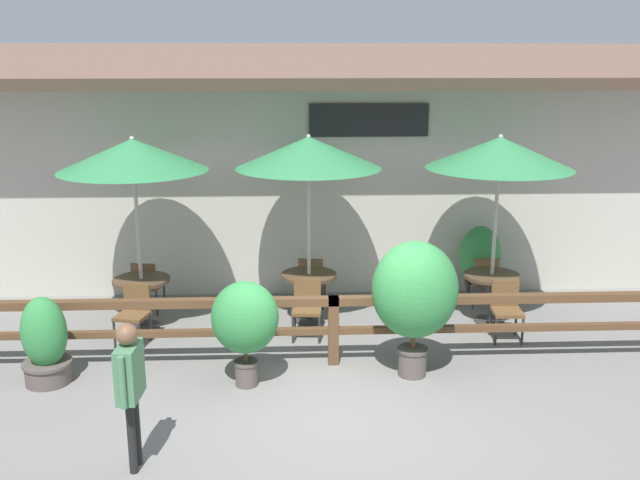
{
  "coord_description": "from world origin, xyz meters",
  "views": [
    {
      "loc": [
        -0.57,
        -7.84,
        4.07
      ],
      "look_at": [
        -0.16,
        1.57,
        1.6
      ],
      "focal_mm": 40.0,
      "sensor_mm": 36.0,
      "label": 1
    }
  ],
  "objects_px": {
    "chair_near_wallside": "(147,284)",
    "potted_plant_corner_fern": "(480,261)",
    "dining_table_middle": "(309,283)",
    "chair_far_wallside": "(484,279)",
    "potted_plant_entrance_palm": "(45,343)",
    "dining_table_far": "(491,284)",
    "chair_far_streetside": "(506,307)",
    "patio_umbrella_middle": "(309,153)",
    "dining_table_near": "(142,289)",
    "potted_plant_tall_tropical": "(245,320)",
    "chair_middle_wallside": "(312,279)",
    "chair_middle_streetside": "(307,306)",
    "potted_plant_small_flowering": "(415,293)",
    "chair_near_streetside": "(134,311)",
    "patio_umbrella_far": "(500,153)",
    "pedestrian": "(130,377)",
    "patio_umbrella_near": "(133,155)"
  },
  "relations": [
    {
      "from": "dining_table_middle",
      "to": "pedestrian",
      "type": "distance_m",
      "value": 4.46
    },
    {
      "from": "potted_plant_tall_tropical",
      "to": "potted_plant_corner_fern",
      "type": "height_order",
      "value": "potted_plant_tall_tropical"
    },
    {
      "from": "chair_middle_streetside",
      "to": "chair_far_streetside",
      "type": "bearing_deg",
      "value": 0.77
    },
    {
      "from": "patio_umbrella_middle",
      "to": "pedestrian",
      "type": "height_order",
      "value": "patio_umbrella_middle"
    },
    {
      "from": "chair_near_streetside",
      "to": "potted_plant_corner_fern",
      "type": "relative_size",
      "value": 0.67
    },
    {
      "from": "dining_table_far",
      "to": "potted_plant_tall_tropical",
      "type": "distance_m",
      "value": 4.21
    },
    {
      "from": "dining_table_near",
      "to": "potted_plant_corner_fern",
      "type": "bearing_deg",
      "value": 10.75
    },
    {
      "from": "chair_near_streetside",
      "to": "chair_far_wallside",
      "type": "bearing_deg",
      "value": 27.72
    },
    {
      "from": "patio_umbrella_far",
      "to": "dining_table_far",
      "type": "bearing_deg",
      "value": 180.0
    },
    {
      "from": "chair_near_streetside",
      "to": "potted_plant_small_flowering",
      "type": "bearing_deg",
      "value": -3.6
    },
    {
      "from": "patio_umbrella_middle",
      "to": "potted_plant_tall_tropical",
      "type": "distance_m",
      "value": 2.95
    },
    {
      "from": "potted_plant_small_flowering",
      "to": "pedestrian",
      "type": "xyz_separation_m",
      "value": [
        -3.15,
        -2.03,
        -0.13
      ]
    },
    {
      "from": "patio_umbrella_near",
      "to": "pedestrian",
      "type": "bearing_deg",
      "value": -80.18
    },
    {
      "from": "chair_near_wallside",
      "to": "dining_table_far",
      "type": "xyz_separation_m",
      "value": [
        5.41,
        -0.64,
        0.13
      ]
    },
    {
      "from": "potted_plant_entrance_palm",
      "to": "dining_table_near",
      "type": "bearing_deg",
      "value": 65.88
    },
    {
      "from": "dining_table_far",
      "to": "chair_far_streetside",
      "type": "bearing_deg",
      "value": -86.93
    },
    {
      "from": "patio_umbrella_middle",
      "to": "chair_middle_streetside",
      "type": "bearing_deg",
      "value": -94.42
    },
    {
      "from": "dining_table_near",
      "to": "chair_near_streetside",
      "type": "distance_m",
      "value": 0.64
    },
    {
      "from": "dining_table_near",
      "to": "patio_umbrella_middle",
      "type": "distance_m",
      "value": 3.25
    },
    {
      "from": "dining_table_middle",
      "to": "dining_table_far",
      "type": "relative_size",
      "value": 1.0
    },
    {
      "from": "chair_far_streetside",
      "to": "pedestrian",
      "type": "distance_m",
      "value": 5.72
    },
    {
      "from": "dining_table_near",
      "to": "potted_plant_tall_tropical",
      "type": "bearing_deg",
      "value": -50.71
    },
    {
      "from": "chair_near_wallside",
      "to": "potted_plant_corner_fern",
      "type": "xyz_separation_m",
      "value": [
        5.5,
        0.41,
        0.2
      ]
    },
    {
      "from": "chair_near_wallside",
      "to": "patio_umbrella_middle",
      "type": "relative_size",
      "value": 0.29
    },
    {
      "from": "patio_umbrella_near",
      "to": "chair_near_streetside",
      "type": "distance_m",
      "value": 2.25
    },
    {
      "from": "chair_far_wallside",
      "to": "potted_plant_tall_tropical",
      "type": "xyz_separation_m",
      "value": [
        -3.74,
        -2.73,
        0.39
      ]
    },
    {
      "from": "dining_table_middle",
      "to": "chair_middle_wallside",
      "type": "height_order",
      "value": "chair_middle_wallside"
    },
    {
      "from": "chair_near_wallside",
      "to": "chair_near_streetside",
      "type": "bearing_deg",
      "value": 101.0
    },
    {
      "from": "patio_umbrella_middle",
      "to": "dining_table_middle",
      "type": "relative_size",
      "value": 3.4
    },
    {
      "from": "chair_near_wallside",
      "to": "chair_far_wallside",
      "type": "relative_size",
      "value": 1.0
    },
    {
      "from": "dining_table_middle",
      "to": "pedestrian",
      "type": "relative_size",
      "value": 0.55
    },
    {
      "from": "potted_plant_corner_fern",
      "to": "chair_middle_wallside",
      "type": "bearing_deg",
      "value": -175.03
    },
    {
      "from": "chair_middle_streetside",
      "to": "potted_plant_entrance_palm",
      "type": "distance_m",
      "value": 3.61
    },
    {
      "from": "chair_middle_streetside",
      "to": "potted_plant_entrance_palm",
      "type": "height_order",
      "value": "potted_plant_entrance_palm"
    },
    {
      "from": "chair_far_wallside",
      "to": "potted_plant_entrance_palm",
      "type": "height_order",
      "value": "potted_plant_entrance_palm"
    },
    {
      "from": "dining_table_middle",
      "to": "chair_far_wallside",
      "type": "xyz_separation_m",
      "value": [
        2.89,
        0.53,
        -0.13
      ]
    },
    {
      "from": "patio_umbrella_far",
      "to": "potted_plant_small_flowering",
      "type": "bearing_deg",
      "value": -129.63
    },
    {
      "from": "chair_middle_streetside",
      "to": "potted_plant_small_flowering",
      "type": "xyz_separation_m",
      "value": [
        1.34,
        -1.35,
        0.65
      ]
    },
    {
      "from": "chair_near_streetside",
      "to": "pedestrian",
      "type": "bearing_deg",
      "value": -64.09
    },
    {
      "from": "patio_umbrella_near",
      "to": "patio_umbrella_middle",
      "type": "distance_m",
      "value": 2.54
    },
    {
      "from": "patio_umbrella_far",
      "to": "chair_far_streetside",
      "type": "distance_m",
      "value": 2.27
    },
    {
      "from": "dining_table_middle",
      "to": "patio_umbrella_far",
      "type": "height_order",
      "value": "patio_umbrella_far"
    },
    {
      "from": "chair_far_wallside",
      "to": "dining_table_near",
      "type": "bearing_deg",
      "value": 6.32
    },
    {
      "from": "dining_table_middle",
      "to": "chair_far_streetside",
      "type": "xyz_separation_m",
      "value": [
        2.85,
        -0.84,
        -0.13
      ]
    },
    {
      "from": "potted_plant_small_flowering",
      "to": "chair_middle_wallside",
      "type": "bearing_deg",
      "value": 114.87
    },
    {
      "from": "dining_table_middle",
      "to": "chair_far_wallside",
      "type": "relative_size",
      "value": 1.0
    },
    {
      "from": "dining_table_middle",
      "to": "dining_table_far",
      "type": "xyz_separation_m",
      "value": [
        2.82,
        -0.15,
        0.0
      ]
    },
    {
      "from": "patio_umbrella_near",
      "to": "chair_middle_streetside",
      "type": "distance_m",
      "value": 3.34
    },
    {
      "from": "dining_table_near",
      "to": "potted_plant_small_flowering",
      "type": "height_order",
      "value": "potted_plant_small_flowering"
    },
    {
      "from": "patio_umbrella_far",
      "to": "chair_far_streetside",
      "type": "bearing_deg",
      "value": -86.93
    }
  ]
}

